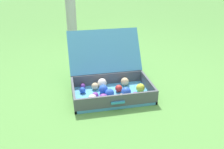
{
  "coord_description": "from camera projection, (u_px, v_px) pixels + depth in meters",
  "views": [
    {
      "loc": [
        -0.46,
        -1.8,
        1.07
      ],
      "look_at": [
        -0.08,
        -0.02,
        0.21
      ],
      "focal_mm": 38.53,
      "sensor_mm": 36.0,
      "label": 1
    }
  ],
  "objects": [
    {
      "name": "open_suitcase",
      "position": [
        110.0,
        81.0,
        2.12
      ],
      "size": [
        0.68,
        0.68,
        0.49
      ],
      "color": "#4799C6",
      "rests_on": "ground"
    },
    {
      "name": "ground_plane",
      "position": [
        120.0,
        94.0,
        2.13
      ],
      "size": [
        16.0,
        16.0,
        0.0
      ],
      "primitive_type": "plane",
      "color": "#569342"
    }
  ]
}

